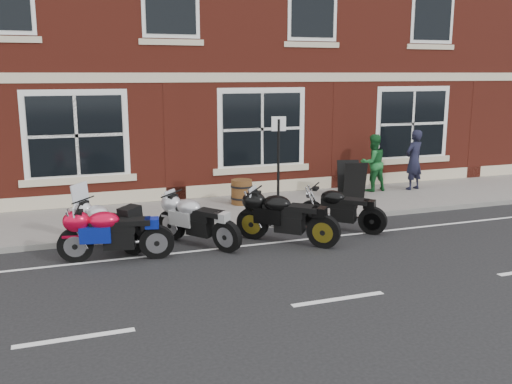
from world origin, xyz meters
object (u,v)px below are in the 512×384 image
Objects in this scene: moto_sport_red at (114,232)px; a_board_sign at (352,180)px; moto_sport_silver at (198,219)px; pedestrian_left at (414,160)px; parking_sign at (278,160)px; moto_naked_black at (340,207)px; moto_touring_silver at (106,223)px; moto_sport_black at (286,215)px; pedestrian_right at (373,163)px; barrel_planter at (242,192)px.

a_board_sign is at bearing -55.10° from moto_sport_red.
moto_sport_red is 1.78m from moto_sport_silver.
parking_sign is (-5.02, -1.72, 0.51)m from pedestrian_left.
moto_naked_black is 0.88× the size of pedestrian_left.
moto_touring_silver is at bearing 130.38° from moto_naked_black.
moto_sport_red is 1.39× the size of moto_naked_black.
moto_sport_black is at bearing -124.84° from a_board_sign.
moto_sport_red is 1.16× the size of moto_sport_silver.
a_board_sign reaches higher than moto_naked_black.
moto_touring_silver is 8.31m from pedestrian_right.
parking_sign reaches higher than moto_sport_black.
moto_sport_black is at bearing 36.90° from pedestrian_right.
moto_sport_silver is (1.74, 0.40, -0.00)m from moto_sport_red.
moto_sport_silver is 1.12× the size of pedestrian_right.
pedestrian_right is at bearing 4.35° from barrel_planter.
moto_sport_silver is at bearing 119.14° from moto_sport_black.
parking_sign is (4.09, 0.74, 0.98)m from moto_touring_silver.
moto_naked_black is 1.85m from parking_sign.
moto_sport_black is 1.70× the size of a_board_sign.
moto_naked_black is 2.99m from a_board_sign.
a_board_sign is (1.68, 2.47, 0.10)m from moto_naked_black.
pedestrian_right is (4.27, 3.61, 0.36)m from moto_sport_black.
moto_sport_black is 1.05× the size of pedestrian_right.
pedestrian_left is at bearing -14.69° from moto_sport_black.
moto_sport_black is at bearing -50.68° from moto_touring_silver.
parking_sign is (-1.04, 1.18, 0.98)m from moto_naked_black.
barrel_planter is (-1.42, 2.81, -0.09)m from moto_naked_black.
moto_sport_black is 1.12× the size of moto_naked_black.
pedestrian_left is 1.72× the size of a_board_sign.
a_board_sign is at bearing -7.91° from moto_sport_silver.
moto_touring_silver is at bearing -2.18° from pedestrian_left.
barrel_planter is at bearing 1.05° from pedestrian_right.
pedestrian_left reaches higher than moto_sport_black.
barrel_planter is (1.90, 2.83, -0.12)m from moto_sport_silver.
moto_sport_silver is 2.75m from parking_sign.
moto_naked_black is 0.94× the size of pedestrian_right.
moto_sport_black is 1.62m from moto_naked_black.
moto_sport_silver is at bearing -65.51° from moto_sport_red.
parking_sign reaches higher than a_board_sign.
moto_touring_silver reaches higher than barrel_planter.
moto_naked_black is 4.17m from pedestrian_right.
a_board_sign is 3.13m from parking_sign.
barrel_planter is at bearing 113.44° from parking_sign.
a_board_sign is at bearing 11.11° from moto_naked_black.
moto_sport_black is at bearing -96.34° from parking_sign.
moto_sport_red is 1.24× the size of moto_sport_black.
moto_sport_silver is at bearing 24.15° from pedestrian_right.
moto_sport_red is 0.90× the size of parking_sign.
moto_sport_black is 5.60m from pedestrian_right.
a_board_sign is at bearing 28.38° from pedestrian_right.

